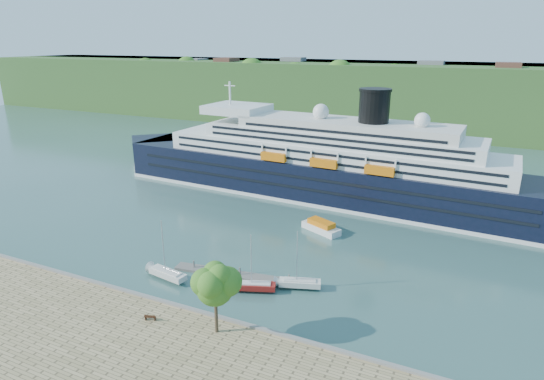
{
  "coord_description": "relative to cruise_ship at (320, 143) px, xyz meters",
  "views": [
    {
      "loc": [
        28.94,
        -39.97,
        32.63
      ],
      "look_at": [
        -3.22,
        30.0,
        7.07
      ],
      "focal_mm": 30.0,
      "sensor_mm": 36.0,
      "label": 1
    }
  ],
  "objects": [
    {
      "name": "ground",
      "position": [
        1.29,
        -50.09,
        -11.88
      ],
      "size": [
        400.0,
        400.0,
        0.0
      ],
      "primitive_type": "plane",
      "color": "#2B4D48",
      "rests_on": "ground"
    },
    {
      "name": "sailboat_white_far",
      "position": [
        10.66,
        -38.32,
        -7.8
      ],
      "size": [
        6.56,
        3.68,
        8.17
      ],
      "primitive_type": null,
      "rotation": [
        0.0,
        0.0,
        0.32
      ],
      "color": "silver",
      "rests_on": "ground"
    },
    {
      "name": "sailboat_white_near",
      "position": [
        -7.37,
        -43.88,
        -7.6
      ],
      "size": [
        6.84,
        2.87,
        8.57
      ],
      "primitive_type": null,
      "rotation": [
        0.0,
        0.0,
        -0.16
      ],
      "color": "silver",
      "rests_on": "ground"
    },
    {
      "name": "park_bench",
      "position": [
        -2.21,
        -54.03,
        -10.45
      ],
      "size": [
        1.47,
        0.96,
        0.87
      ],
      "primitive_type": null,
      "rotation": [
        0.0,
        0.0,
        0.32
      ],
      "color": "#4D2916",
      "rests_on": "promenade"
    },
    {
      "name": "far_hillside",
      "position": [
        1.29,
        94.91,
        0.12
      ],
      "size": [
        400.0,
        50.0,
        24.0
      ],
      "primitive_type": "cube",
      "color": "#2D4E1F",
      "rests_on": "ground"
    },
    {
      "name": "floating_pontoon",
      "position": [
        -0.22,
        -39.1,
        -11.7
      ],
      "size": [
        16.62,
        4.18,
        0.37
      ],
      "primitive_type": null,
      "rotation": [
        0.0,
        0.0,
        0.13
      ],
      "color": "#68635C",
      "rests_on": "ground"
    },
    {
      "name": "tender_launch",
      "position": [
        6.99,
        -18.48,
        -10.84
      ],
      "size": [
        7.9,
        5.47,
        2.08
      ],
      "primitive_type": null,
      "rotation": [
        0.0,
        0.0,
        -0.43
      ],
      "color": "orange",
      "rests_on": "ground"
    },
    {
      "name": "sailboat_red",
      "position": [
        5.39,
        -41.61,
        -7.88
      ],
      "size": [
        6.41,
        3.77,
        8.01
      ],
      "primitive_type": null,
      "rotation": [
        0.0,
        0.0,
        0.36
      ],
      "color": "maroon",
      "rests_on": "ground"
    },
    {
      "name": "quay_coping",
      "position": [
        1.29,
        -50.29,
        -10.73
      ],
      "size": [
        220.0,
        0.5,
        0.3
      ],
      "primitive_type": "cube",
      "color": "slate",
      "rests_on": "promenade"
    },
    {
      "name": "promenade_tree",
      "position": [
        6.14,
        -52.69,
        -6.2
      ],
      "size": [
        5.66,
        5.66,
        9.37
      ],
      "primitive_type": null,
      "color": "#34651A",
      "rests_on": "promenade"
    },
    {
      "name": "cruise_ship",
      "position": [
        0.0,
        0.0,
        0.0
      ],
      "size": [
        106.5,
        21.03,
        23.76
      ],
      "primitive_type": null,
      "rotation": [
        0.0,
        0.0,
        -0.05
      ],
      "color": "black",
      "rests_on": "ground"
    }
  ]
}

